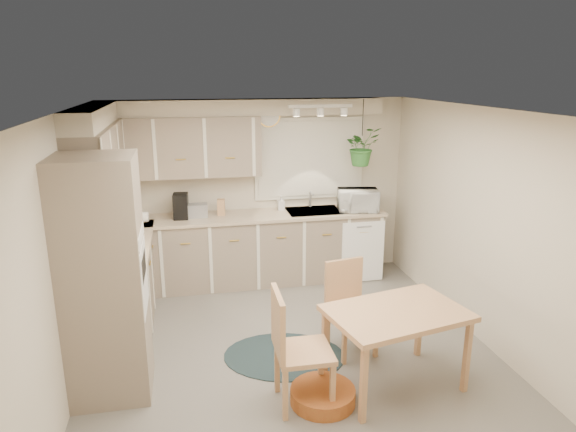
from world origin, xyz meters
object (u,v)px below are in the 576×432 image
Objects in this scene: dining_table at (395,348)px; chair_left at (304,349)px; braided_rug at (284,356)px; microwave at (358,198)px; pet_bed at (323,396)px; chair_back at (352,310)px.

dining_table is 0.86m from chair_left.
braided_rug is 2.32× the size of microwave.
braided_rug is 2.16× the size of pet_bed.
pet_bed is at bearing -170.12° from dining_table.
chair_left is 0.48m from pet_bed.
dining_table is 0.76m from pet_bed.
pet_bed is (0.18, -0.79, 0.06)m from braided_rug.
pet_bed is at bearing -104.25° from microwave.
dining_table is at bearing 9.88° from pet_bed.
chair_left reaches higher than chair_back.
chair_back reaches higher than braided_rug.
pet_bed is at bearing 78.03° from chair_left.
chair_left is (-0.85, -0.08, 0.15)m from dining_table.
pet_bed is (-0.69, -0.12, -0.30)m from dining_table.
pet_bed reaches higher than braided_rug.
braided_rug is at bearing -116.51° from microwave.
chair_left is 1.84× the size of pet_bed.
dining_table reaches higher than braided_rug.
chair_left is 1.97× the size of microwave.
microwave is (0.69, 1.89, 0.65)m from chair_back.
microwave reaches higher than braided_rug.
dining_table is 2.09× the size of pet_bed.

